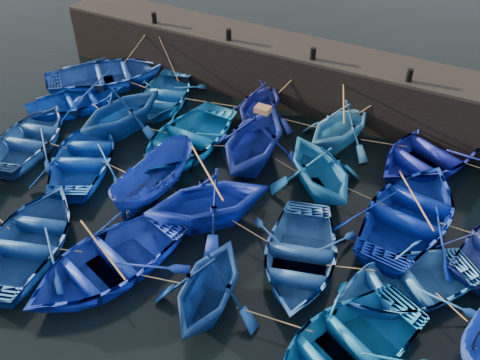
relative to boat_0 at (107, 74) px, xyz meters
The scene contains 31 objects.
ground 12.01m from the boat_0, 38.09° to the right, with size 120.00×120.00×0.00m, color black.
quay_wall 9.96m from the boat_0, 18.19° to the left, with size 26.00×2.50×2.50m, color black.
quay_top 10.13m from the boat_0, 18.19° to the left, with size 26.00×2.50×0.12m, color black.
bollard_0 3.48m from the boat_0, 56.82° to the left, with size 0.24×0.24×0.50m, color black.
bollard_1 6.30m from the boat_0, 22.03° to the left, with size 0.24×0.24×0.50m, color black.
bollard_2 9.96m from the boat_0, 13.13° to the left, with size 0.24×0.24×0.50m, color black.
bollard_3 13.81m from the boat_0, ahead, with size 0.24×0.24×0.50m, color black.
boat_0 is the anchor object (origin of this frame).
boat_1 3.37m from the boat_0, ahead, with size 3.27×4.57×0.95m, color blue.
boat_2 7.94m from the boat_0, ahead, with size 3.18×3.69×1.94m, color navy.
boat_3 11.51m from the boat_0, ahead, with size 3.20×3.71×1.95m, color #357CC6.
boat_4 15.06m from the boat_0, ahead, with size 3.96×5.54×1.15m, color #121B92.
boat_6 2.41m from the boat_0, 84.96° to the right, with size 3.06×4.28×0.89m, color #0637C2.
boat_7 4.31m from the boat_0, 42.02° to the right, with size 3.56×4.13×2.18m, color navy.
boat_8 6.79m from the boat_0, 24.07° to the right, with size 3.86×5.39×1.12m, color #0B66B9.
boat_9 9.36m from the boat_0, 14.19° to the right, with size 4.03×4.68×2.46m, color navy.
boat_10 12.14m from the boat_0, 12.45° to the right, with size 3.51×4.08×2.15m, color #1461A6.
boat_11 15.55m from the boat_0, 10.78° to the right, with size 4.04×5.64×1.17m, color #052093.
boat_13 5.60m from the boat_0, 84.06° to the right, with size 3.38×4.73×0.98m, color #1E4989.
boat_14 6.45m from the boat_0, 58.51° to the right, with size 3.52×4.93×1.02m, color blue.
boat_15 8.82m from the boat_0, 40.10° to the right, with size 1.52×4.04×1.56m, color navy.
boat_16 11.04m from the boat_0, 33.18° to the right, with size 3.66×4.24×2.23m, color #0F27B7.
boat_17 14.22m from the boat_0, 26.80° to the right, with size 3.46×4.83×1.00m, color #2255A2.
boat_18 16.91m from the boat_0, 20.49° to the right, with size 3.32×4.65×0.96m, color blue.
boat_21 10.95m from the boat_0, 63.65° to the right, with size 3.63×5.08×1.05m, color navy.
boat_22 12.14m from the boat_0, 51.20° to the right, with size 3.81×5.32×1.10m, color #122DC2.
boat_23 14.28m from the boat_0, 39.41° to the right, with size 3.18×3.69×1.94m, color navy.
boat_24 17.40m from the boat_0, 30.39° to the right, with size 3.59×5.01×1.04m, color #095A9F.
wooden_crate 9.83m from the boat_0, 13.75° to the right, with size 0.55×0.40×0.22m, color olive.
mooring_ropes 9.57m from the boat_0, 15.00° to the right, with size 18.19×11.95×2.10m.
loose_oars 11.83m from the boat_0, 22.31° to the right, with size 9.93×12.05×1.19m.
Camera 1 is at (7.00, -9.86, 12.67)m, focal length 40.00 mm.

